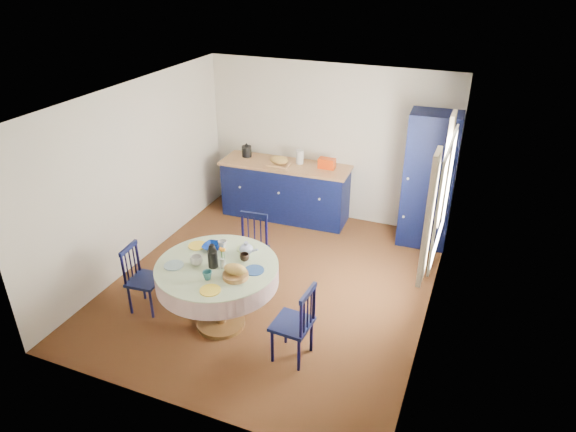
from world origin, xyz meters
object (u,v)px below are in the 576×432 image
object	(u,v)px
mug_d	(223,245)
mug_b	(207,275)
cobalt_bowl	(213,247)
mug_a	(196,261)
kitchen_counter	(285,190)
chair_far	(251,248)
dining_table	(218,274)
mug_c	(244,257)
pantry_cabinet	(429,181)
chair_right	(296,323)
chair_left	(142,278)

from	to	relation	value
mug_d	mug_b	bearing A→B (deg)	-75.86
mug_b	cobalt_bowl	distance (m)	0.62
mug_a	mug_b	size ratio (longest dim) A/B	1.30
kitchen_counter	mug_b	size ratio (longest dim) A/B	20.34
chair_far	cobalt_bowl	size ratio (longest dim) A/B	3.85
kitchen_counter	dining_table	xyz separation A→B (m)	(0.37, -2.90, 0.23)
kitchen_counter	mug_c	size ratio (longest dim) A/B	19.32
pantry_cabinet	mug_d	xyz separation A→B (m)	(-1.99, -2.55, -0.12)
mug_a	mug_d	distance (m)	0.43
mug_b	mug_c	world-z (taller)	mug_b
chair_far	cobalt_bowl	world-z (taller)	chair_far
kitchen_counter	mug_c	world-z (taller)	kitchen_counter
chair_right	mug_c	distance (m)	0.95
kitchen_counter	mug_d	bearing A→B (deg)	-86.66
dining_table	chair_far	distance (m)	1.06
chair_left	chair_far	world-z (taller)	chair_far
kitchen_counter	chair_far	bearing A→B (deg)	-83.75
chair_far	chair_right	distance (m)	1.63
mug_d	chair_far	bearing A→B (deg)	87.54
kitchen_counter	mug_a	world-z (taller)	kitchen_counter
kitchen_counter	dining_table	bearing A→B (deg)	-85.02
mug_d	cobalt_bowl	world-z (taller)	mug_d
mug_d	chair_left	bearing A→B (deg)	-156.59
dining_table	cobalt_bowl	distance (m)	0.39
mug_d	kitchen_counter	bearing A→B (deg)	95.59
chair_left	chair_right	world-z (taller)	chair_right
pantry_cabinet	chair_far	world-z (taller)	pantry_cabinet
mug_c	cobalt_bowl	bearing A→B (deg)	169.22
chair_right	mug_d	size ratio (longest dim) A/B	8.51
kitchen_counter	mug_c	distance (m)	2.80
dining_table	mug_a	world-z (taller)	dining_table
pantry_cabinet	chair_far	size ratio (longest dim) A/B	2.18
kitchen_counter	mug_b	distance (m)	3.24
dining_table	mug_d	xyz separation A→B (m)	(-0.12, 0.34, 0.18)
mug_c	pantry_cabinet	bearing A→B (deg)	58.84
mug_a	mug_d	xyz separation A→B (m)	(0.10, 0.42, -0.00)
chair_right	pantry_cabinet	bearing A→B (deg)	167.90
pantry_cabinet	dining_table	world-z (taller)	pantry_cabinet
chair_far	kitchen_counter	bearing A→B (deg)	93.33
dining_table	mug_c	xyz separation A→B (m)	(0.24, 0.20, 0.17)
mug_c	mug_a	bearing A→B (deg)	-148.90
cobalt_bowl	kitchen_counter	bearing A→B (deg)	93.42
chair_far	mug_a	size ratio (longest dim) A/B	6.86
mug_c	mug_d	size ratio (longest dim) A/B	1.02
chair_left	chair_right	distance (m)	2.05
mug_b	chair_left	bearing A→B (deg)	167.91
mug_c	cobalt_bowl	distance (m)	0.46
cobalt_bowl	chair_far	bearing A→B (deg)	80.62
chair_right	chair_left	bearing A→B (deg)	-89.97
chair_right	mug_c	size ratio (longest dim) A/B	8.38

